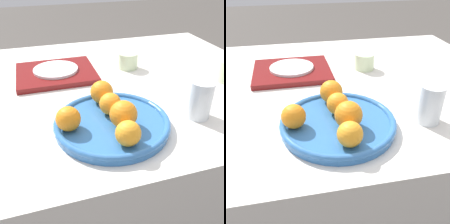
# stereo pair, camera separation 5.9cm
# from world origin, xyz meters

# --- Properties ---
(ground_plane) EXTENTS (12.00, 12.00, 0.00)m
(ground_plane) POSITION_xyz_m (0.00, 0.00, 0.00)
(ground_plane) COLOR #4C4742
(table) EXTENTS (1.23, 1.02, 0.72)m
(table) POSITION_xyz_m (0.00, 0.00, 0.36)
(table) COLOR silver
(table) RESTS_ON ground_plane
(fruit_platter) EXTENTS (0.32, 0.32, 0.03)m
(fruit_platter) POSITION_xyz_m (-0.11, -0.29, 0.73)
(fruit_platter) COLOR #336BAD
(fruit_platter) RESTS_ON table
(orange_0) EXTENTS (0.07, 0.07, 0.07)m
(orange_0) POSITION_xyz_m (-0.09, -0.32, 0.77)
(orange_0) COLOR orange
(orange_0) RESTS_ON fruit_platter
(orange_1) EXTENTS (0.06, 0.06, 0.06)m
(orange_1) POSITION_xyz_m (-0.10, -0.40, 0.77)
(orange_1) COLOR orange
(orange_1) RESTS_ON fruit_platter
(orange_2) EXTENTS (0.07, 0.07, 0.07)m
(orange_2) POSITION_xyz_m (-0.11, -0.18, 0.77)
(orange_2) COLOR orange
(orange_2) RESTS_ON fruit_platter
(orange_3) EXTENTS (0.06, 0.06, 0.06)m
(orange_3) POSITION_xyz_m (-0.10, -0.25, 0.77)
(orange_3) COLOR orange
(orange_3) RESTS_ON fruit_platter
(orange_4) EXTENTS (0.07, 0.07, 0.07)m
(orange_4) POSITION_xyz_m (-0.23, -0.29, 0.77)
(orange_4) COLOR orange
(orange_4) RESTS_ON fruit_platter
(water_glass) EXTENTS (0.07, 0.07, 0.11)m
(water_glass) POSITION_xyz_m (0.15, -0.31, 0.77)
(water_glass) COLOR silver
(water_glass) RESTS_ON table
(serving_tray) EXTENTS (0.30, 0.26, 0.02)m
(serving_tray) POSITION_xyz_m (-0.21, 0.11, 0.73)
(serving_tray) COLOR maroon
(serving_tray) RESTS_ON table
(side_plate) EXTENTS (0.17, 0.17, 0.01)m
(side_plate) POSITION_xyz_m (-0.21, 0.11, 0.74)
(side_plate) COLOR white
(side_plate) RESTS_ON serving_tray
(cup_0) EXTENTS (0.08, 0.08, 0.06)m
(cup_0) POSITION_xyz_m (0.08, 0.10, 0.75)
(cup_0) COLOR beige
(cup_0) RESTS_ON table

